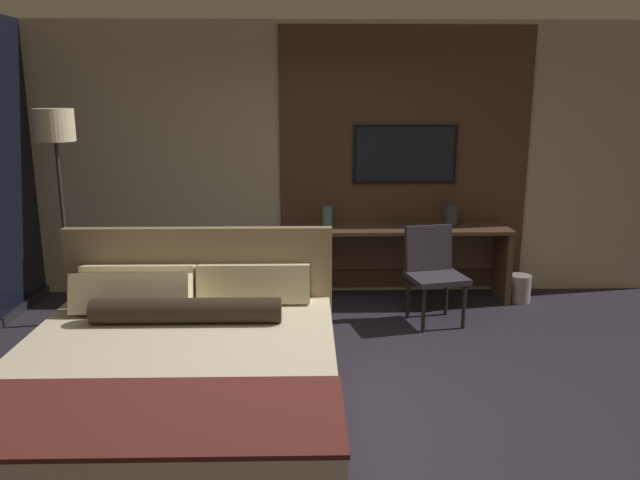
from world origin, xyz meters
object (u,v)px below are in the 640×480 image
at_px(vase_tall, 451,215).
at_px(book, 405,226).
at_px(desk, 405,249).
at_px(tv, 405,154).
at_px(floor_lamp, 56,144).
at_px(waste_bin, 520,288).
at_px(bed, 175,388).
at_px(vase_short, 327,217).
at_px(desk_chair, 433,266).

height_order(vase_tall, book, vase_tall).
bearing_deg(desk, tv, 90.00).
distance_m(floor_lamp, vase_tall, 3.78).
xyz_separation_m(tv, waste_bin, (1.17, -0.36, -1.34)).
distance_m(bed, tv, 3.62).
xyz_separation_m(desk, floor_lamp, (-3.19, -0.68, 1.13)).
bearing_deg(tv, vase_tall, -26.65).
xyz_separation_m(bed, vase_short, (1.02, 2.65, 0.53)).
height_order(bed, tv, tv).
xyz_separation_m(desk, vase_tall, (0.45, -0.01, 0.35)).
distance_m(bed, vase_short, 2.89).
xyz_separation_m(tv, desk_chair, (0.15, -0.87, -0.95)).
height_order(tv, desk_chair, tv).
distance_m(floor_lamp, book, 3.35).
distance_m(bed, desk, 3.27).
bearing_deg(bed, tv, 58.09).
distance_m(desk_chair, floor_lamp, 3.53).
relative_size(desk_chair, vase_short, 4.12).
xyz_separation_m(floor_lamp, vase_tall, (3.64, 0.67, -0.78)).
bearing_deg(desk_chair, bed, -146.53).
height_order(floor_lamp, vase_tall, floor_lamp).
xyz_separation_m(tv, vase_tall, (0.45, -0.23, -0.60)).
bearing_deg(floor_lamp, book, 11.28).
relative_size(book, waste_bin, 0.85).
bearing_deg(vase_tall, tv, 153.35).
distance_m(vase_tall, waste_bin, 1.04).
relative_size(floor_lamp, waste_bin, 7.00).
xyz_separation_m(desk_chair, waste_bin, (1.02, 0.51, -0.39)).
relative_size(desk, waste_bin, 7.40).
height_order(floor_lamp, vase_short, floor_lamp).
xyz_separation_m(bed, desk, (1.82, 2.71, 0.18)).
distance_m(vase_short, waste_bin, 2.11).
relative_size(floor_lamp, book, 8.20).
relative_size(tv, floor_lamp, 0.54).
height_order(vase_tall, vase_short, vase_tall).
xyz_separation_m(floor_lamp, book, (3.17, 0.63, -0.88)).
relative_size(bed, desk_chair, 2.50).
height_order(desk, waste_bin, desk).
bearing_deg(waste_bin, book, 175.35).
bearing_deg(vase_tall, desk_chair, -114.74).
bearing_deg(floor_lamp, vase_tall, 10.41).
distance_m(bed, floor_lamp, 2.78).
relative_size(bed, desk, 1.07).
relative_size(vase_tall, book, 0.96).
relative_size(tv, book, 4.45).
relative_size(bed, vase_short, 10.28).
bearing_deg(tv, bed, -121.91).
bearing_deg(vase_short, tv, 18.66).
bearing_deg(vase_short, book, 0.62).
height_order(desk, book, book).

